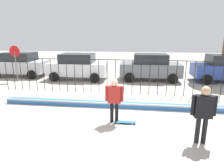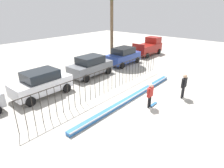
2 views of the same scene
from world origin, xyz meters
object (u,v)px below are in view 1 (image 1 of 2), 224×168
camera_operator (203,110)px  parked_car_gray (150,67)px  skateboard (125,122)px  parked_car_white (78,66)px  stop_sign (15,59)px  skateboarder (114,97)px  parked_car_silver (20,64)px

camera_operator → parked_car_gray: bearing=-30.1°
skateboard → camera_operator: size_ratio=0.45×
parked_car_white → parked_car_gray: (5.30, 0.39, 0.00)m
stop_sign → skateboarder: bearing=-37.5°
skateboarder → parked_car_white: 7.83m
parked_car_white → camera_operator: bearing=-53.3°
skateboarder → skateboard: (0.42, -0.08, -0.95)m
skateboarder → stop_sign: stop_sign is taller
parked_car_silver → parked_car_white: same height
skateboard → stop_sign: bearing=122.6°
skateboarder → skateboard: bearing=-32.1°
camera_operator → parked_car_silver: parked_car_silver is taller
skateboard → parked_car_white: size_ratio=0.19×
skateboarder → parked_car_silver: bearing=116.6°
parked_car_silver → parked_car_white: (4.89, -0.50, 0.00)m
skateboarder → parked_car_silver: parked_car_silver is taller
parked_car_silver → stop_sign: bearing=-65.9°
skateboarder → parked_car_white: (-3.51, 7.00, -0.03)m
skateboard → parked_car_gray: (1.37, 7.46, 0.91)m
parked_car_gray → parked_car_white: bearing=-175.0°
stop_sign → parked_car_gray: bearing=9.3°
parked_car_white → parked_car_silver: bearing=173.1°
parked_car_silver → stop_sign: (0.77, -1.65, 0.64)m
camera_operator → parked_car_white: 10.26m
skateboarder → stop_sign: 9.63m
camera_operator → parked_car_gray: parked_car_gray is taller
skateboard → stop_sign: (-8.04, 5.92, 1.56)m
skateboard → parked_car_silver: (-8.82, 7.57, 0.91)m
skateboard → parked_car_gray: 7.64m
skateboarder → camera_operator: camera_operator is taller
skateboard → camera_operator: (2.36, -1.04, 1.02)m
skateboarder → parked_car_gray: (1.79, 7.39, -0.03)m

